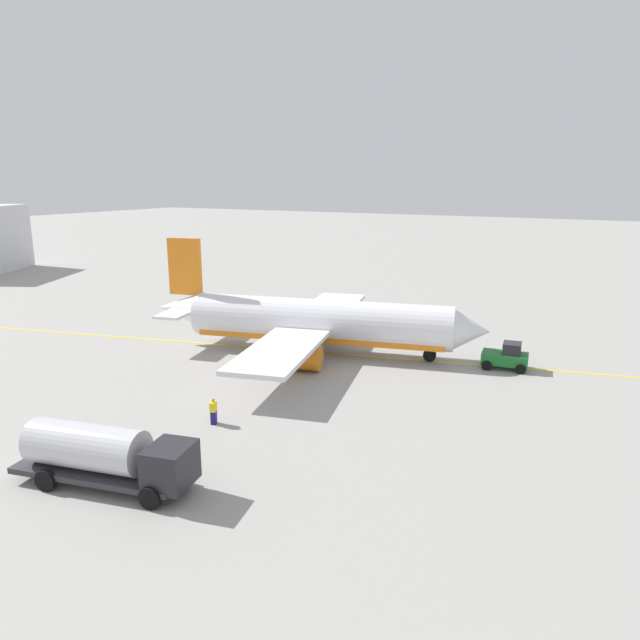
{
  "coord_description": "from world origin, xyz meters",
  "views": [
    {
      "loc": [
        23.48,
        -43.37,
        15.03
      ],
      "look_at": [
        0.0,
        0.0,
        3.0
      ],
      "focal_mm": 32.51,
      "sensor_mm": 36.0,
      "label": 1
    }
  ],
  "objects_px": {
    "pushback_tug": "(506,357)",
    "refueling_worker": "(213,411)",
    "safety_cone_nose": "(484,352)",
    "airplane": "(315,323)",
    "fuel_tanker": "(105,454)"
  },
  "relations": [
    {
      "from": "refueling_worker",
      "to": "safety_cone_nose",
      "type": "height_order",
      "value": "refueling_worker"
    },
    {
      "from": "pushback_tug",
      "to": "refueling_worker",
      "type": "bearing_deg",
      "value": -124.91
    },
    {
      "from": "airplane",
      "to": "safety_cone_nose",
      "type": "height_order",
      "value": "airplane"
    },
    {
      "from": "fuel_tanker",
      "to": "refueling_worker",
      "type": "bearing_deg",
      "value": 90.62
    },
    {
      "from": "refueling_worker",
      "to": "safety_cone_nose",
      "type": "relative_size",
      "value": 2.81
    },
    {
      "from": "airplane",
      "to": "refueling_worker",
      "type": "bearing_deg",
      "value": -83.59
    },
    {
      "from": "pushback_tug",
      "to": "refueling_worker",
      "type": "distance_m",
      "value": 24.45
    },
    {
      "from": "fuel_tanker",
      "to": "pushback_tug",
      "type": "height_order",
      "value": "fuel_tanker"
    },
    {
      "from": "pushback_tug",
      "to": "fuel_tanker",
      "type": "bearing_deg",
      "value": -115.89
    },
    {
      "from": "pushback_tug",
      "to": "refueling_worker",
      "type": "relative_size",
      "value": 2.23
    },
    {
      "from": "pushback_tug",
      "to": "refueling_worker",
      "type": "height_order",
      "value": "pushback_tug"
    },
    {
      "from": "airplane",
      "to": "refueling_worker",
      "type": "relative_size",
      "value": 17.58
    },
    {
      "from": "fuel_tanker",
      "to": "safety_cone_nose",
      "type": "xyz_separation_m",
      "value": [
        11.48,
        31.41,
        -1.41
      ]
    },
    {
      "from": "fuel_tanker",
      "to": "pushback_tug",
      "type": "bearing_deg",
      "value": 64.11
    },
    {
      "from": "airplane",
      "to": "fuel_tanker",
      "type": "distance_m",
      "value": 25.26
    }
  ]
}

